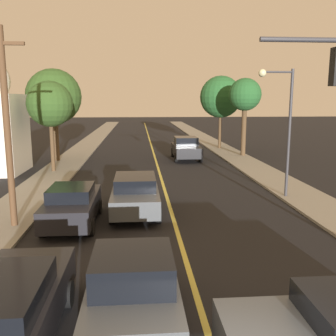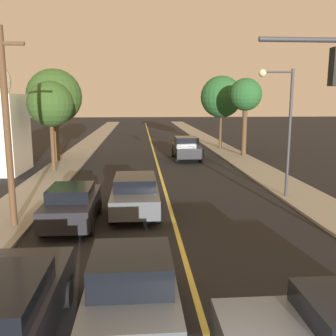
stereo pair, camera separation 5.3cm
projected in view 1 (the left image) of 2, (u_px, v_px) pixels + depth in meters
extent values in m
cube|color=black|center=(151.00, 144.00, 40.37)|extent=(10.85, 80.00, 0.01)
cube|color=#D1C14C|center=(151.00, 144.00, 40.37)|extent=(0.16, 76.00, 0.00)
cube|color=gray|center=(88.00, 144.00, 39.83)|extent=(2.50, 80.00, 0.12)
cube|color=gray|center=(212.00, 143.00, 40.88)|extent=(2.50, 80.00, 0.12)
cube|color=#474C51|center=(133.00, 294.00, 7.90)|extent=(1.86, 3.83, 0.71)
cube|color=black|center=(133.00, 268.00, 7.63)|extent=(1.64, 1.72, 0.63)
cylinder|color=black|center=(97.00, 284.00, 9.06)|extent=(0.22, 0.64, 0.64)
cylinder|color=black|center=(170.00, 282.00, 9.20)|extent=(0.22, 0.64, 0.64)
cube|color=#474C51|center=(135.00, 195.00, 15.93)|extent=(1.90, 4.94, 0.73)
cube|color=black|center=(135.00, 182.00, 15.62)|extent=(1.67, 2.22, 0.52)
cylinder|color=black|center=(116.00, 195.00, 17.43)|extent=(0.22, 0.72, 0.72)
cylinder|color=black|center=(155.00, 194.00, 17.57)|extent=(0.22, 0.72, 0.72)
cylinder|color=black|center=(112.00, 215.00, 14.42)|extent=(0.22, 0.72, 0.72)
cylinder|color=black|center=(159.00, 214.00, 14.56)|extent=(0.22, 0.72, 0.72)
cube|color=black|center=(4.00, 320.00, 6.95)|extent=(1.81, 5.06, 0.76)
cylinder|color=black|center=(67.00, 294.00, 8.63)|extent=(0.22, 0.63, 0.63)
cube|color=black|center=(73.00, 207.00, 14.30)|extent=(1.76, 4.22, 0.77)
cube|color=black|center=(71.00, 192.00, 14.02)|extent=(1.55, 1.90, 0.45)
cylinder|color=black|center=(58.00, 207.00, 15.59)|extent=(0.22, 0.62, 0.62)
cylinder|color=black|center=(99.00, 206.00, 15.72)|extent=(0.22, 0.62, 0.62)
cylinder|color=black|center=(42.00, 228.00, 13.02)|extent=(0.22, 0.62, 0.62)
cylinder|color=black|center=(91.00, 227.00, 13.15)|extent=(0.22, 0.62, 0.62)
cube|color=black|center=(186.00, 150.00, 29.87)|extent=(1.99, 4.60, 0.80)
cube|color=black|center=(186.00, 141.00, 29.92)|extent=(1.75, 2.07, 0.64)
cylinder|color=black|center=(201.00, 158.00, 28.62)|extent=(0.22, 0.74, 0.74)
cylinder|color=black|center=(176.00, 158.00, 28.47)|extent=(0.22, 0.74, 0.74)
cylinder|color=black|center=(195.00, 152.00, 31.41)|extent=(0.22, 0.74, 0.74)
cylinder|color=black|center=(173.00, 153.00, 31.26)|extent=(0.22, 0.74, 0.74)
cylinder|color=black|center=(256.00, 336.00, 7.03)|extent=(0.72, 0.22, 0.72)
cylinder|color=#333338|center=(289.00, 134.00, 17.70)|extent=(0.14, 0.14, 6.01)
cylinder|color=#333338|center=(278.00, 72.00, 17.13)|extent=(1.43, 0.09, 0.09)
sphere|color=beige|center=(262.00, 73.00, 17.09)|extent=(0.36, 0.36, 0.36)
cylinder|color=#513823|center=(7.00, 130.00, 13.33)|extent=(0.24, 0.24, 7.12)
cube|color=#513823|center=(1.00, 43.00, 12.80)|extent=(1.60, 0.12, 0.12)
cylinder|color=#4C3823|center=(56.00, 138.00, 28.60)|extent=(0.40, 0.40, 3.41)
sphere|color=#2D4C1E|center=(54.00, 96.00, 28.04)|extent=(4.11, 4.11, 4.11)
cylinder|color=#4C3823|center=(52.00, 146.00, 24.35)|extent=(0.25, 0.25, 3.32)
sphere|color=#2D4C1E|center=(50.00, 104.00, 23.86)|extent=(2.92, 2.92, 2.92)
cylinder|color=#4C3823|center=(244.00, 131.00, 31.14)|extent=(0.40, 0.40, 4.10)
sphere|color=#235628|center=(245.00, 94.00, 30.60)|extent=(2.66, 2.66, 2.66)
cylinder|color=#4C3823|center=(220.00, 130.00, 36.00)|extent=(0.28, 0.28, 3.50)
sphere|color=#235628|center=(221.00, 97.00, 35.43)|extent=(3.94, 3.94, 3.94)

